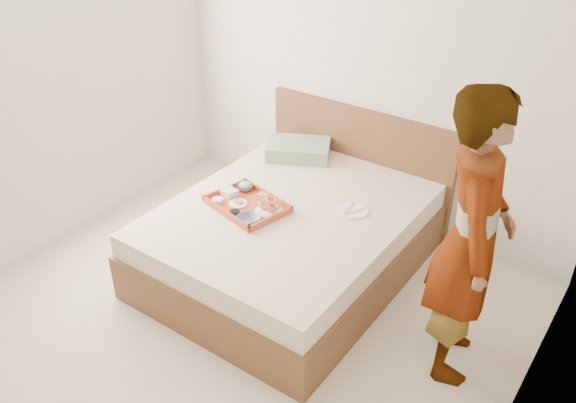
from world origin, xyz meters
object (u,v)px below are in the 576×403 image
at_px(tray, 247,204).
at_px(bed, 290,238).
at_px(dinner_plate, 353,210).
at_px(person, 471,240).

bearing_deg(tray, bed, 46.52).
height_order(tray, dinner_plate, tray).
bearing_deg(tray, dinner_plate, 44.31).
height_order(tray, person, person).
xyz_separation_m(bed, dinner_plate, (0.38, 0.22, 0.27)).
bearing_deg(bed, dinner_plate, 29.64).
relative_size(dinner_plate, person, 0.12).
bearing_deg(tray, person, 13.13).
xyz_separation_m(bed, person, (1.33, -0.17, 0.63)).
bearing_deg(dinner_plate, person, -22.20).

